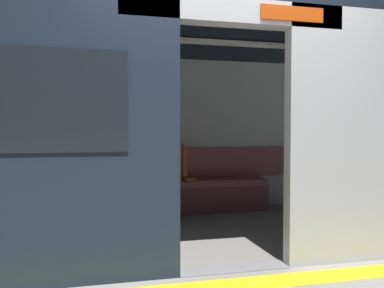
{
  "coord_description": "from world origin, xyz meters",
  "views": [
    {
      "loc": [
        0.99,
        2.84,
        1.16
      ],
      "look_at": [
        0.1,
        -1.21,
        1.02
      ],
      "focal_mm": 33.5,
      "sensor_mm": 36.0,
      "label": 1
    }
  ],
  "objects": [
    {
      "name": "platform_edge_strip",
      "position": [
        0.0,
        0.3,
        0.0
      ],
      "size": [
        8.0,
        0.24,
        0.01
      ],
      "primitive_type": "cube",
      "color": "yellow",
      "rests_on": "ground_plane"
    },
    {
      "name": "handbag",
      "position": [
        0.59,
        -2.21,
        0.56
      ],
      "size": [
        0.26,
        0.15,
        0.17
      ],
      "color": "brown",
      "rests_on": "bench_seat"
    },
    {
      "name": "book",
      "position": [
        -0.08,
        -2.17,
        0.48
      ],
      "size": [
        0.16,
        0.23,
        0.03
      ],
      "primitive_type": "cube",
      "rotation": [
        0.0,
        0.0,
        -0.05
      ],
      "color": "gold",
      "rests_on": "bench_seat"
    },
    {
      "name": "train_car",
      "position": [
        0.06,
        -1.16,
        1.55
      ],
      "size": [
        6.4,
        2.66,
        2.36
      ],
      "color": "#ADAFB5",
      "rests_on": "ground_plane"
    },
    {
      "name": "ground_plane",
      "position": [
        0.0,
        0.0,
        0.0
      ],
      "size": [
        60.0,
        60.0,
        0.0
      ],
      "primitive_type": "plane",
      "color": "gray"
    },
    {
      "name": "bench_seat",
      "position": [
        0.0,
        -2.14,
        0.36
      ],
      "size": [
        2.44,
        0.44,
        0.47
      ],
      "color": "#935156",
      "rests_on": "ground_plane"
    },
    {
      "name": "grab_pole_door",
      "position": [
        0.41,
        -0.36,
        1.11
      ],
      "size": [
        0.04,
        0.04,
        2.22
      ],
      "primitive_type": "cylinder",
      "color": "silver",
      "rests_on": "ground_plane"
    },
    {
      "name": "person_seated",
      "position": [
        0.25,
        -2.09,
        0.69
      ],
      "size": [
        0.55,
        0.71,
        1.2
      ],
      "color": "#CC5933",
      "rests_on": "ground_plane"
    }
  ]
}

